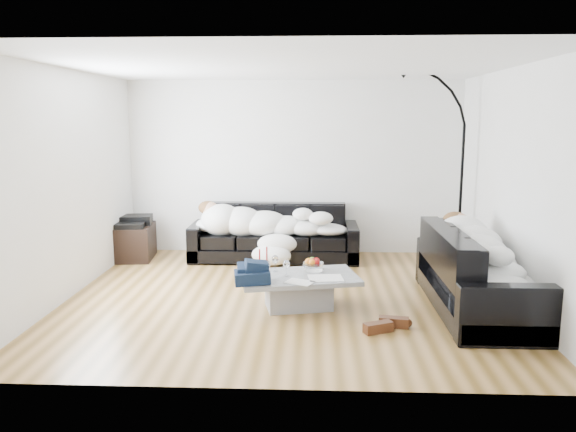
{
  "coord_description": "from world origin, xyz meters",
  "views": [
    {
      "loc": [
        0.3,
        -6.24,
        2.05
      ],
      "look_at": [
        0.0,
        0.3,
        0.9
      ],
      "focal_mm": 35.0,
      "sensor_mm": 36.0,
      "label": 1
    }
  ],
  "objects_px": {
    "candle_left": "(260,260)",
    "stereo": "(134,221)",
    "sleeper_right": "(479,252)",
    "shoes": "(386,324)",
    "sleeper_back": "(274,218)",
    "av_cabinet": "(135,242)",
    "fruit_bowl": "(313,264)",
    "coffee_table": "(299,292)",
    "wine_glass_c": "(286,268)",
    "sofa_back": "(274,233)",
    "sofa_right": "(478,271)",
    "floor_lamp": "(461,182)",
    "wine_glass_a": "(275,264)",
    "wine_glass_b": "(267,268)",
    "candle_right": "(267,258)"
  },
  "relations": [
    {
      "from": "sleeper_right",
      "to": "stereo",
      "type": "bearing_deg",
      "value": 65.07
    },
    {
      "from": "coffee_table",
      "to": "av_cabinet",
      "type": "xyz_separation_m",
      "value": [
        -2.46,
        2.06,
        0.07
      ]
    },
    {
      "from": "fruit_bowl",
      "to": "wine_glass_a",
      "type": "relative_size",
      "value": 1.26
    },
    {
      "from": "wine_glass_b",
      "to": "stereo",
      "type": "xyz_separation_m",
      "value": [
        -2.12,
        2.08,
        0.12
      ]
    },
    {
      "from": "sleeper_back",
      "to": "sleeper_right",
      "type": "relative_size",
      "value": 1.12
    },
    {
      "from": "floor_lamp",
      "to": "wine_glass_c",
      "type": "bearing_deg",
      "value": -166.41
    },
    {
      "from": "sleeper_right",
      "to": "shoes",
      "type": "height_order",
      "value": "sleeper_right"
    },
    {
      "from": "fruit_bowl",
      "to": "floor_lamp",
      "type": "height_order",
      "value": "floor_lamp"
    },
    {
      "from": "sleeper_back",
      "to": "sleeper_right",
      "type": "bearing_deg",
      "value": -41.12
    },
    {
      "from": "shoes",
      "to": "floor_lamp",
      "type": "xyz_separation_m",
      "value": [
        1.27,
        2.35,
        1.14
      ]
    },
    {
      "from": "fruit_bowl",
      "to": "floor_lamp",
      "type": "bearing_deg",
      "value": 37.33
    },
    {
      "from": "sleeper_back",
      "to": "fruit_bowl",
      "type": "distance_m",
      "value": 1.94
    },
    {
      "from": "stereo",
      "to": "sofa_back",
      "type": "bearing_deg",
      "value": -7.35
    },
    {
      "from": "candle_left",
      "to": "stereo",
      "type": "bearing_deg",
      "value": 137.43
    },
    {
      "from": "sofa_right",
      "to": "wine_glass_c",
      "type": "bearing_deg",
      "value": 92.03
    },
    {
      "from": "sleeper_back",
      "to": "coffee_table",
      "type": "height_order",
      "value": "sleeper_back"
    },
    {
      "from": "sofa_right",
      "to": "shoes",
      "type": "distance_m",
      "value": 1.29
    },
    {
      "from": "fruit_bowl",
      "to": "av_cabinet",
      "type": "xyz_separation_m",
      "value": [
        -2.62,
        1.84,
        -0.19
      ]
    },
    {
      "from": "sleeper_back",
      "to": "stereo",
      "type": "height_order",
      "value": "sleeper_back"
    },
    {
      "from": "coffee_table",
      "to": "wine_glass_a",
      "type": "distance_m",
      "value": 0.41
    },
    {
      "from": "sleeper_right",
      "to": "stereo",
      "type": "height_order",
      "value": "sleeper_right"
    },
    {
      "from": "stereo",
      "to": "sleeper_back",
      "type": "bearing_deg",
      "value": -8.75
    },
    {
      "from": "wine_glass_a",
      "to": "av_cabinet",
      "type": "relative_size",
      "value": 0.25
    },
    {
      "from": "fruit_bowl",
      "to": "wine_glass_a",
      "type": "bearing_deg",
      "value": -169.06
    },
    {
      "from": "candle_left",
      "to": "candle_right",
      "type": "xyz_separation_m",
      "value": [
        0.07,
        0.07,
        0.01
      ]
    },
    {
      "from": "wine_glass_b",
      "to": "wine_glass_a",
      "type": "bearing_deg",
      "value": 64.15
    },
    {
      "from": "coffee_table",
      "to": "shoes",
      "type": "distance_m",
      "value": 1.07
    },
    {
      "from": "sleeper_back",
      "to": "sleeper_right",
      "type": "height_order",
      "value": "sleeper_right"
    },
    {
      "from": "coffee_table",
      "to": "candle_left",
      "type": "xyz_separation_m",
      "value": [
        -0.45,
        0.21,
        0.3
      ]
    },
    {
      "from": "sofa_right",
      "to": "wine_glass_c",
      "type": "relative_size",
      "value": 11.9
    },
    {
      "from": "fruit_bowl",
      "to": "shoes",
      "type": "xyz_separation_m",
      "value": [
        0.71,
        -0.83,
        -0.38
      ]
    },
    {
      "from": "candle_left",
      "to": "stereo",
      "type": "distance_m",
      "value": 2.74
    },
    {
      "from": "sofa_back",
      "to": "sofa_right",
      "type": "relative_size",
      "value": 1.13
    },
    {
      "from": "wine_glass_b",
      "to": "shoes",
      "type": "bearing_deg",
      "value": -26.23
    },
    {
      "from": "sleeper_right",
      "to": "candle_right",
      "type": "relative_size",
      "value": 7.53
    },
    {
      "from": "sleeper_right",
      "to": "fruit_bowl",
      "type": "distance_m",
      "value": 1.78
    },
    {
      "from": "sofa_right",
      "to": "fruit_bowl",
      "type": "relative_size",
      "value": 9.34
    },
    {
      "from": "av_cabinet",
      "to": "wine_glass_c",
      "type": "bearing_deg",
      "value": -48.39
    },
    {
      "from": "wine_glass_b",
      "to": "stereo",
      "type": "distance_m",
      "value": 2.97
    },
    {
      "from": "sofa_back",
      "to": "candle_left",
      "type": "distance_m",
      "value": 1.9
    },
    {
      "from": "sofa_back",
      "to": "wine_glass_c",
      "type": "bearing_deg",
      "value": -82.6
    },
    {
      "from": "wine_glass_b",
      "to": "floor_lamp",
      "type": "relative_size",
      "value": 0.07
    },
    {
      "from": "sleeper_back",
      "to": "av_cabinet",
      "type": "distance_m",
      "value": 2.08
    },
    {
      "from": "sofa_right",
      "to": "shoes",
      "type": "xyz_separation_m",
      "value": [
        -1.05,
        -0.64,
        -0.38
      ]
    },
    {
      "from": "stereo",
      "to": "wine_glass_a",
      "type": "bearing_deg",
      "value": -50.06
    },
    {
      "from": "candle_left",
      "to": "coffee_table",
      "type": "bearing_deg",
      "value": -25.69
    },
    {
      "from": "sofa_right",
      "to": "candle_right",
      "type": "xyz_separation_m",
      "value": [
        -2.29,
        0.26,
        0.05
      ]
    },
    {
      "from": "fruit_bowl",
      "to": "stereo",
      "type": "bearing_deg",
      "value": 144.83
    },
    {
      "from": "shoes",
      "to": "wine_glass_b",
      "type": "bearing_deg",
      "value": 140.1
    },
    {
      "from": "shoes",
      "to": "av_cabinet",
      "type": "height_order",
      "value": "av_cabinet"
    }
  ]
}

